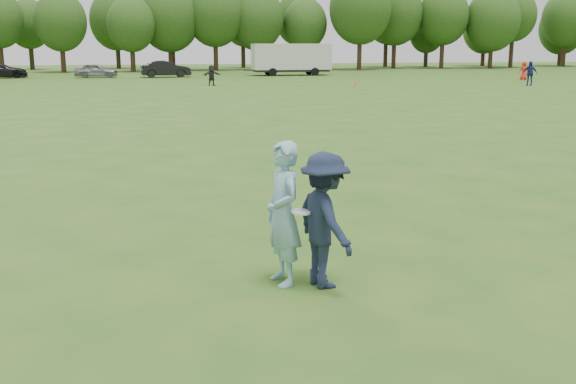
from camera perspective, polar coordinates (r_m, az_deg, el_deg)
The scene contains 12 objects.
ground at distance 9.03m, azimuth -4.01°, elevation -8.89°, with size 200.00×200.00×0.00m, color #255518.
thrower at distance 9.23m, azimuth -0.42°, elevation -1.84°, with size 0.73×0.48×2.00m, color #7EB0C4.
defender at distance 9.16m, azimuth 3.13°, elevation -2.40°, with size 1.21×0.69×1.87m, color #1A233A.
player_far_b at distance 56.65m, azimuth 19.79°, elevation 9.43°, with size 1.11×0.46×1.89m, color navy.
player_far_c at distance 65.00m, azimuth 19.34°, elevation 9.67°, with size 0.81×0.53×1.67m, color red.
player_far_d at distance 53.73m, azimuth -6.49°, elevation 9.79°, with size 1.48×0.47×1.60m, color #242424.
car_e at distance 68.10m, azimuth -15.94°, elevation 9.86°, with size 1.61×4.01×1.36m, color gray.
car_f at distance 67.55m, azimuth -10.31°, elevation 10.21°, with size 1.68×4.80×1.58m, color black.
field_cone at distance 53.39m, azimuth 5.71°, elevation 9.09°, with size 0.28×0.28×0.30m, color #EE3D0C.
disc_in_play at distance 9.04m, azimuth 1.10°, elevation -1.69°, with size 0.29×0.29×0.05m.
cargo_trailer at distance 70.41m, azimuth 0.28°, elevation 11.29°, with size 9.00×2.75×3.20m.
treeline at distance 85.37m, azimuth -10.09°, elevation 14.33°, with size 130.35×18.39×11.74m.
Camera 1 is at (-1.20, -8.32, 3.29)m, focal length 42.00 mm.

